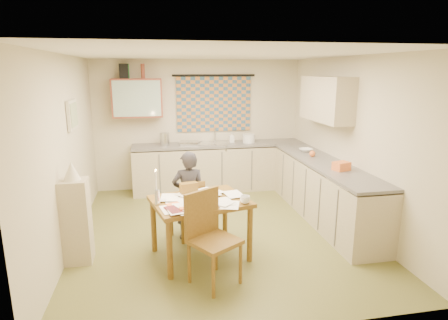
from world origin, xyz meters
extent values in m
cube|color=brown|center=(0.00, 0.00, -0.01)|extent=(4.00, 4.50, 0.02)
cube|color=white|center=(0.00, 0.00, 2.51)|extent=(4.00, 4.50, 0.02)
cube|color=beige|center=(0.00, 2.26, 1.25)|extent=(4.00, 0.02, 2.50)
cube|color=beige|center=(0.00, -2.26, 1.25)|extent=(4.00, 0.02, 2.50)
cube|color=beige|center=(-2.01, 0.00, 1.25)|extent=(0.02, 4.50, 2.50)
cube|color=beige|center=(2.01, 0.00, 1.25)|extent=(0.02, 4.50, 2.50)
cube|color=#2E5372|center=(0.30, 2.22, 1.65)|extent=(1.45, 0.03, 1.05)
cylinder|color=black|center=(0.30, 2.20, 2.20)|extent=(1.60, 0.04, 0.04)
cube|color=brown|center=(-1.15, 2.08, 1.80)|extent=(0.90, 0.34, 0.70)
cube|color=#99B2A5|center=(-1.15, 1.91, 1.80)|extent=(0.84, 0.02, 0.64)
cube|color=tan|center=(1.83, 0.55, 1.85)|extent=(0.34, 1.30, 0.70)
cube|color=beige|center=(-1.97, 0.40, 1.70)|extent=(0.04, 0.50, 0.40)
cube|color=beige|center=(-1.95, 0.40, 1.70)|extent=(0.01, 0.42, 0.32)
cube|color=tan|center=(0.35, 1.95, 0.43)|extent=(3.30, 0.60, 0.86)
cube|color=#53514F|center=(0.35, 1.95, 0.90)|extent=(3.30, 0.62, 0.04)
cube|color=tan|center=(1.70, 0.18, 0.43)|extent=(0.60, 2.95, 0.86)
cube|color=#53514F|center=(1.70, 0.18, 0.90)|extent=(0.62, 2.95, 0.04)
cube|color=white|center=(1.70, -0.77, 0.44)|extent=(0.58, 0.58, 0.87)
cube|color=black|center=(1.70, -0.77, 0.89)|extent=(0.55, 0.55, 0.03)
cube|color=silver|center=(0.26, 1.95, 0.88)|extent=(0.67, 0.62, 0.10)
cylinder|color=silver|center=(0.30, 2.13, 1.06)|extent=(0.04, 0.04, 0.28)
cube|color=silver|center=(-0.22, 1.95, 0.95)|extent=(0.39, 0.35, 0.06)
cylinder|color=silver|center=(-0.69, 1.95, 1.04)|extent=(0.22, 0.22, 0.24)
cylinder|color=white|center=(0.94, 1.95, 1.00)|extent=(0.25, 0.25, 0.16)
imported|color=white|center=(0.61, 2.00, 1.02)|extent=(0.09, 0.10, 0.20)
imported|color=white|center=(1.70, 0.94, 0.95)|extent=(0.27, 0.27, 0.05)
cube|color=orange|center=(1.70, -0.33, 0.98)|extent=(0.26, 0.22, 0.12)
sphere|color=orange|center=(1.65, 0.55, 0.97)|extent=(0.10, 0.10, 0.10)
cube|color=black|center=(-1.36, 2.08, 2.28)|extent=(0.17, 0.21, 0.26)
cylinder|color=#195926|center=(-1.30, 2.08, 2.28)|extent=(0.08, 0.08, 0.26)
cylinder|color=brown|center=(-1.03, 2.08, 2.28)|extent=(0.07, 0.07, 0.26)
cube|color=brown|center=(-0.36, -0.71, 0.72)|extent=(1.29, 1.09, 0.05)
cube|color=brown|center=(-0.47, -0.12, 0.40)|extent=(0.50, 0.50, 0.04)
cube|color=brown|center=(-0.40, -0.27, 0.63)|extent=(0.36, 0.19, 0.41)
cube|color=brown|center=(-0.28, -1.36, 0.50)|extent=(0.64, 0.64, 0.04)
cube|color=brown|center=(-0.40, -1.19, 0.77)|extent=(0.41, 0.29, 0.51)
imported|color=black|center=(-0.44, -0.15, 0.62)|extent=(0.46, 0.31, 1.24)
cube|color=tan|center=(-1.84, -0.57, 0.52)|extent=(0.32, 0.30, 1.04)
cone|color=beige|center=(-1.84, -0.57, 1.15)|extent=(0.20, 0.20, 0.22)
cube|color=brown|center=(-0.47, -0.50, 0.83)|extent=(0.24, 0.15, 0.16)
imported|color=white|center=(0.15, -0.94, 0.80)|extent=(0.14, 0.14, 0.09)
imported|color=maroon|center=(-0.77, -1.07, 0.76)|extent=(0.35, 0.38, 0.02)
imported|color=orange|center=(-0.74, -0.93, 0.76)|extent=(0.32, 0.33, 0.02)
cube|color=orange|center=(-0.57, -1.06, 0.77)|extent=(0.13, 0.09, 0.04)
cube|color=black|center=(-0.17, -0.97, 0.76)|extent=(0.14, 0.06, 0.02)
cylinder|color=silver|center=(-0.87, -0.79, 0.84)|extent=(0.07, 0.07, 0.18)
cylinder|color=white|center=(-0.88, -0.76, 1.04)|extent=(0.03, 0.03, 0.22)
sphere|color=#FFCC66|center=(-0.87, -0.76, 1.16)|extent=(0.02, 0.02, 0.02)
cube|color=white|center=(-0.03, -0.96, 0.75)|extent=(0.29, 0.34, 0.00)
cube|color=white|center=(-0.68, -0.71, 0.75)|extent=(0.26, 0.33, 0.00)
cube|color=white|center=(-0.58, -0.93, 0.75)|extent=(0.29, 0.34, 0.00)
cube|color=white|center=(-0.72, -0.99, 0.76)|extent=(0.26, 0.33, 0.00)
cube|color=white|center=(-0.09, -0.85, 0.76)|extent=(0.26, 0.33, 0.00)
cube|color=white|center=(-0.21, -0.41, 0.76)|extent=(0.34, 0.36, 0.00)
cube|color=white|center=(-0.53, -1.07, 0.76)|extent=(0.22, 0.30, 0.00)
cube|color=white|center=(-0.55, -0.75, 0.76)|extent=(0.34, 0.36, 0.00)
cube|color=white|center=(-0.26, -0.54, 0.76)|extent=(0.30, 0.35, 0.00)
cube|color=white|center=(-0.13, -0.88, 0.77)|extent=(0.36, 0.36, 0.00)
cube|color=white|center=(0.08, -0.63, 0.77)|extent=(0.25, 0.33, 0.00)
cube|color=white|center=(-0.60, -0.98, 0.77)|extent=(0.22, 0.30, 0.00)
cube|color=white|center=(-0.72, -0.61, 0.77)|extent=(0.25, 0.32, 0.00)
cube|color=white|center=(-0.17, -0.47, 0.77)|extent=(0.33, 0.36, 0.00)
cube|color=white|center=(-0.66, -1.05, 0.77)|extent=(0.26, 0.33, 0.00)
cube|color=white|center=(-0.21, -0.54, 0.77)|extent=(0.28, 0.34, 0.00)
cube|color=white|center=(-0.41, -0.75, 0.78)|extent=(0.28, 0.34, 0.00)
cube|color=white|center=(-0.54, -0.99, 0.78)|extent=(0.31, 0.36, 0.00)
cube|color=white|center=(-0.49, -0.58, 0.78)|extent=(0.35, 0.36, 0.00)
camera|label=1|loc=(-0.88, -5.03, 2.29)|focal=30.00mm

